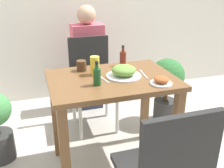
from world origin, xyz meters
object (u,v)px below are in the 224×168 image
object	(u,v)px
food_plate	(124,72)
drink_cup	(81,66)
sauce_bottle	(123,58)
juice_glass	(95,66)
potted_plant_right	(167,84)
person_figure	(88,59)
chair_far	(92,78)
condiment_bottle	(97,76)
side_plate	(161,81)

from	to	relation	value
food_plate	drink_cup	size ratio (longest dim) A/B	3.14
sauce_bottle	drink_cup	bearing A→B (deg)	-176.75
drink_cup	juice_glass	bearing A→B (deg)	-56.43
juice_glass	sauce_bottle	xyz separation A→B (m)	(0.27, 0.14, -0.00)
drink_cup	sauce_bottle	size ratio (longest dim) A/B	0.47
drink_cup	sauce_bottle	world-z (taller)	sauce_bottle
juice_glass	sauce_bottle	size ratio (longest dim) A/B	0.81
drink_cup	potted_plant_right	bearing A→B (deg)	18.11
juice_glass	person_figure	xyz separation A→B (m)	(0.16, 0.99, -0.26)
drink_cup	juice_glass	size ratio (longest dim) A/B	0.58
chair_far	sauce_bottle	world-z (taller)	sauce_bottle
person_figure	drink_cup	bearing A→B (deg)	-105.42
condiment_bottle	potted_plant_right	xyz separation A→B (m)	(0.89, 0.62, -0.41)
drink_cup	sauce_bottle	distance (m)	0.34
condiment_bottle	food_plate	bearing A→B (deg)	23.05
sauce_bottle	chair_far	bearing A→B (deg)	108.51
sauce_bottle	condiment_bottle	distance (m)	0.45
drink_cup	potted_plant_right	size ratio (longest dim) A/B	0.12
condiment_bottle	potted_plant_right	distance (m)	1.16
sauce_bottle	condiment_bottle	world-z (taller)	same
chair_far	drink_cup	distance (m)	0.60
food_plate	sauce_bottle	distance (m)	0.25
person_figure	sauce_bottle	bearing A→B (deg)	-83.14
chair_far	condiment_bottle	distance (m)	0.87
side_plate	drink_cup	xyz separation A→B (m)	(-0.46, 0.43, 0.02)
food_plate	person_figure	bearing A→B (deg)	91.25
side_plate	juice_glass	distance (m)	0.49
side_plate	person_figure	size ratio (longest dim) A/B	0.13
drink_cup	condiment_bottle	bearing A→B (deg)	-82.46
food_plate	sauce_bottle	world-z (taller)	sauce_bottle
drink_cup	potted_plant_right	world-z (taller)	drink_cup
potted_plant_right	person_figure	xyz separation A→B (m)	(-0.69, 0.57, 0.16)
sauce_bottle	juice_glass	bearing A→B (deg)	-152.95
juice_glass	potted_plant_right	xyz separation A→B (m)	(0.85, 0.42, -0.42)
chair_far	sauce_bottle	size ratio (longest dim) A/B	5.25
chair_far	food_plate	xyz separation A→B (m)	(0.08, -0.70, 0.30)
food_plate	sauce_bottle	bearing A→B (deg)	71.72
person_figure	food_plate	bearing A→B (deg)	-88.75
side_plate	condiment_bottle	distance (m)	0.43
juice_glass	condiment_bottle	world-z (taller)	condiment_bottle
person_figure	side_plate	bearing A→B (deg)	-80.61
potted_plant_right	condiment_bottle	bearing A→B (deg)	-145.11
drink_cup	side_plate	bearing A→B (deg)	-43.32
food_plate	side_plate	distance (m)	0.29
juice_glass	condiment_bottle	xyz separation A→B (m)	(-0.04, -0.20, -0.00)
juice_glass	person_figure	bearing A→B (deg)	80.62
potted_plant_right	person_figure	bearing A→B (deg)	140.32
side_plate	potted_plant_right	distance (m)	0.95
drink_cup	sauce_bottle	bearing A→B (deg)	3.25
food_plate	person_figure	size ratio (longest dim) A/B	0.22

